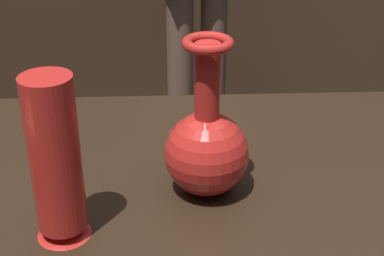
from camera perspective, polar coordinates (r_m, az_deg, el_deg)
back_display_shelf at (r=3.19m, az=-2.25°, el=12.19°), size 2.60×0.40×0.99m
vase_centerpiece at (r=0.93m, az=1.45°, el=-1.79°), size 0.14×0.14×0.27m
vase_left_accent at (r=0.83m, az=-13.36°, el=-3.31°), size 0.08×0.08×0.26m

